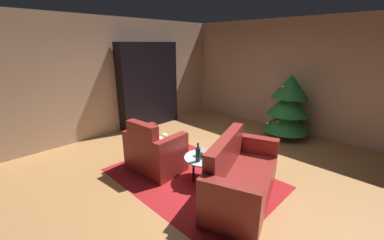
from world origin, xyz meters
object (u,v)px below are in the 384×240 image
Objects in this scene: bookshelf_unit at (152,86)px; couch_red at (240,177)px; decorated_tree at (288,106)px; coffee_table at (204,159)px; book_stack_on_table at (203,153)px; bottle_on_table at (198,154)px; armchair_red at (155,153)px.

bookshelf_unit is 3.86m from couch_red.
coffee_table is at bearing -92.33° from decorated_tree.
bookshelf_unit is 3.18m from book_stack_on_table.
bookshelf_unit is at bearing 155.57° from bottle_on_table.
bottle_on_table is (0.07, -0.20, 0.07)m from book_stack_on_table.
book_stack_on_table is 0.14× the size of decorated_tree.
bottle_on_table reaches higher than book_stack_on_table.
armchair_red is 0.53× the size of couch_red.
couch_red is 1.25× the size of decorated_tree.
book_stack_on_table reaches higher than coffee_table.
coffee_table is 2.07× the size of bottle_on_table.
bookshelf_unit reaches higher than armchair_red.
decorated_tree is (0.08, 2.98, 0.24)m from bottle_on_table.
couch_red is 0.73m from book_stack_on_table.
bookshelf_unit is 1.46× the size of decorated_tree.
decorated_tree is at bearing 88.41° from bottle_on_table.
decorated_tree reaches higher than couch_red.
book_stack_on_table is at bearing -93.09° from decorated_tree.
coffee_table is 2.97× the size of book_stack_on_table.
decorated_tree is at bearing 28.08° from bookshelf_unit.
armchair_red is at bearing -164.80° from couch_red.
bookshelf_unit is at bearing 162.75° from couch_red.
couch_red is at bearing 15.20° from armchair_red.
book_stack_on_table is 0.70× the size of bottle_on_table.
book_stack_on_table is 0.22m from bottle_on_table.
bookshelf_unit is 10.24× the size of book_stack_on_table.
decorated_tree reaches higher than book_stack_on_table.
bottle_on_table is at bearing -79.61° from coffee_table.
couch_red is at bearing 4.68° from coffee_table.
bottle_on_table is (2.97, -1.35, -0.54)m from bookshelf_unit.
decorated_tree is at bearing 87.67° from coffee_table.
coffee_table is 0.42× the size of decorated_tree.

